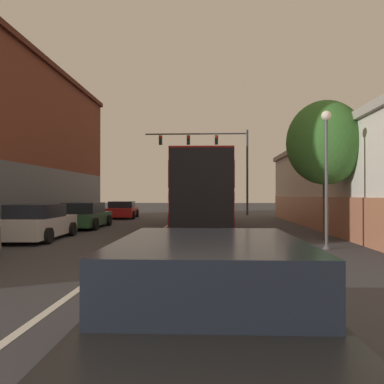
{
  "coord_description": "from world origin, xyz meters",
  "views": [
    {
      "loc": [
        2.36,
        -0.88,
        1.69
      ],
      "look_at": [
        1.48,
        17.18,
        1.84
      ],
      "focal_mm": 35.0,
      "sensor_mm": 36.0,
      "label": 1
    }
  ],
  "objects_px": {
    "bus": "(201,189)",
    "street_tree_near": "(325,143)",
    "parked_car_left_near": "(84,216)",
    "parked_car_left_distant": "(38,223)",
    "street_lamp": "(326,169)",
    "parked_car_left_mid": "(122,210)",
    "hatchback_foreground": "(210,316)",
    "traffic_signal_gantry": "(214,152)"
  },
  "relations": [
    {
      "from": "parked_car_left_distant",
      "to": "parked_car_left_mid",
      "type": "bearing_deg",
      "value": -2.76
    },
    {
      "from": "bus",
      "to": "street_tree_near",
      "type": "xyz_separation_m",
      "value": [
        4.79,
        -5.95,
        1.65
      ]
    },
    {
      "from": "parked_car_left_distant",
      "to": "street_lamp",
      "type": "height_order",
      "value": "street_lamp"
    },
    {
      "from": "street_tree_near",
      "to": "hatchback_foreground",
      "type": "bearing_deg",
      "value": -111.57
    },
    {
      "from": "parked_car_left_near",
      "to": "traffic_signal_gantry",
      "type": "bearing_deg",
      "value": -29.29
    },
    {
      "from": "hatchback_foreground",
      "to": "parked_car_left_mid",
      "type": "xyz_separation_m",
      "value": [
        -6.46,
        23.91,
        -0.03
      ]
    },
    {
      "from": "parked_car_left_near",
      "to": "bus",
      "type": "bearing_deg",
      "value": -80.63
    },
    {
      "from": "parked_car_left_mid",
      "to": "street_lamp",
      "type": "xyz_separation_m",
      "value": [
        10.11,
        -15.32,
        1.92
      ]
    },
    {
      "from": "parked_car_left_mid",
      "to": "street_lamp",
      "type": "distance_m",
      "value": 18.45
    },
    {
      "from": "parked_car_left_mid",
      "to": "traffic_signal_gantry",
      "type": "relative_size",
      "value": 0.49
    },
    {
      "from": "hatchback_foreground",
      "to": "parked_car_left_near",
      "type": "bearing_deg",
      "value": 21.95
    },
    {
      "from": "traffic_signal_gantry",
      "to": "street_lamp",
      "type": "bearing_deg",
      "value": -80.57
    },
    {
      "from": "parked_car_left_distant",
      "to": "traffic_signal_gantry",
      "type": "relative_size",
      "value": 0.47
    },
    {
      "from": "parked_car_left_near",
      "to": "parked_car_left_mid",
      "type": "relative_size",
      "value": 1.02
    },
    {
      "from": "hatchback_foreground",
      "to": "parked_car_left_mid",
      "type": "height_order",
      "value": "hatchback_foreground"
    },
    {
      "from": "traffic_signal_gantry",
      "to": "street_tree_near",
      "type": "height_order",
      "value": "traffic_signal_gantry"
    },
    {
      "from": "street_lamp",
      "to": "street_tree_near",
      "type": "distance_m",
      "value": 2.64
    },
    {
      "from": "parked_car_left_distant",
      "to": "traffic_signal_gantry",
      "type": "height_order",
      "value": "traffic_signal_gantry"
    },
    {
      "from": "hatchback_foreground",
      "to": "street_lamp",
      "type": "xyz_separation_m",
      "value": [
        3.65,
        8.59,
        1.89
      ]
    },
    {
      "from": "parked_car_left_mid",
      "to": "street_lamp",
      "type": "bearing_deg",
      "value": -152.05
    },
    {
      "from": "parked_car_left_near",
      "to": "street_lamp",
      "type": "bearing_deg",
      "value": -126.45
    },
    {
      "from": "parked_car_left_near",
      "to": "street_tree_near",
      "type": "bearing_deg",
      "value": -115.45
    },
    {
      "from": "street_tree_near",
      "to": "parked_car_left_distant",
      "type": "bearing_deg",
      "value": -178.29
    },
    {
      "from": "bus",
      "to": "street_lamp",
      "type": "distance_m",
      "value": 9.24
    },
    {
      "from": "bus",
      "to": "street_lamp",
      "type": "height_order",
      "value": "street_lamp"
    },
    {
      "from": "parked_car_left_near",
      "to": "street_tree_near",
      "type": "height_order",
      "value": "street_tree_near"
    },
    {
      "from": "parked_car_left_distant",
      "to": "street_tree_near",
      "type": "distance_m",
      "value": 11.24
    },
    {
      "from": "hatchback_foreground",
      "to": "street_lamp",
      "type": "relative_size",
      "value": 1.02
    },
    {
      "from": "parked_car_left_mid",
      "to": "street_tree_near",
      "type": "distance_m",
      "value": 17.17
    },
    {
      "from": "parked_car_left_mid",
      "to": "traffic_signal_gantry",
      "type": "distance_m",
      "value": 9.53
    },
    {
      "from": "hatchback_foreground",
      "to": "parked_car_left_near",
      "type": "distance_m",
      "value": 16.98
    },
    {
      "from": "parked_car_left_near",
      "to": "parked_car_left_mid",
      "type": "height_order",
      "value": "parked_car_left_near"
    },
    {
      "from": "parked_car_left_distant",
      "to": "street_lamp",
      "type": "distance_m",
      "value": 10.53
    },
    {
      "from": "parked_car_left_mid",
      "to": "parked_car_left_distant",
      "type": "distance_m",
      "value": 13.35
    },
    {
      "from": "parked_car_left_distant",
      "to": "street_lamp",
      "type": "bearing_deg",
      "value": -103.46
    },
    {
      "from": "parked_car_left_distant",
      "to": "bus",
      "type": "bearing_deg",
      "value": -46.36
    },
    {
      "from": "bus",
      "to": "parked_car_left_distant",
      "type": "distance_m",
      "value": 8.81
    },
    {
      "from": "street_lamp",
      "to": "hatchback_foreground",
      "type": "bearing_deg",
      "value": -113.0
    },
    {
      "from": "street_tree_near",
      "to": "bus",
      "type": "bearing_deg",
      "value": 128.84
    },
    {
      "from": "bus",
      "to": "street_lamp",
      "type": "bearing_deg",
      "value": -154.9
    },
    {
      "from": "bus",
      "to": "street_tree_near",
      "type": "relative_size",
      "value": 2.3
    },
    {
      "from": "parked_car_left_near",
      "to": "traffic_signal_gantry",
      "type": "relative_size",
      "value": 0.5
    }
  ]
}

